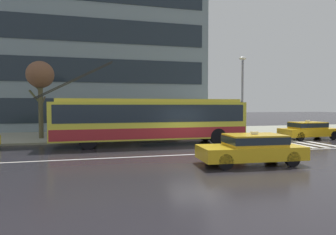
{
  "coord_description": "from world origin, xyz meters",
  "views": [
    {
      "loc": [
        -5.19,
        -15.05,
        2.49
      ],
      "look_at": [
        -0.54,
        3.25,
        1.7
      ],
      "focal_mm": 30.98,
      "sensor_mm": 36.0,
      "label": 1
    }
  ],
  "objects": [
    {
      "name": "taxi_ahead_of_bus",
      "position": [
        10.23,
        3.17,
        0.7
      ],
      "size": [
        4.34,
        1.79,
        1.39
      ],
      "color": "yellow",
      "rests_on": "ground_plane"
    },
    {
      "name": "pedestrian_at_shelter",
      "position": [
        -5.94,
        7.46,
        1.74
      ],
      "size": [
        1.08,
        1.08,
        2.04
      ],
      "color": "#212922",
      "rests_on": "sidewalk_slab"
    },
    {
      "name": "street_tree_bare",
      "position": [
        -8.93,
        7.29,
        4.54
      ],
      "size": [
        1.99,
        2.2,
        5.51
      ],
      "color": "brown",
      "rests_on": "sidewalk_slab"
    },
    {
      "name": "lane_centre_line",
      "position": [
        0.0,
        -1.2,
        0.0
      ],
      "size": [
        72.0,
        0.14,
        0.01
      ],
      "primitive_type": "cube",
      "color": "silver",
      "rests_on": "ground_plane"
    },
    {
      "name": "sidewalk_slab",
      "position": [
        0.0,
        9.58,
        0.07
      ],
      "size": [
        80.0,
        10.0,
        0.14
      ],
      "primitive_type": "cube",
      "color": "gray",
      "rests_on": "ground_plane"
    },
    {
      "name": "crosswalk_stripe_inner_b",
      "position": [
        8.19,
        1.29,
        0.0
      ],
      "size": [
        0.44,
        4.4,
        0.01
      ],
      "primitive_type": "cube",
      "color": "beige",
      "rests_on": "ground_plane"
    },
    {
      "name": "taxi_oncoming_near",
      "position": [
        1.27,
        -4.08,
        0.7
      ],
      "size": [
        4.47,
        2.04,
        1.39
      ],
      "color": "yellow",
      "rests_on": "ground_plane"
    },
    {
      "name": "bus_shelter",
      "position": [
        -3.94,
        6.61,
        1.95
      ],
      "size": [
        4.09,
        1.59,
        2.43
      ],
      "color": "gray",
      "rests_on": "sidewalk_slab"
    },
    {
      "name": "crosswalk_stripe_center",
      "position": [
        7.29,
        1.29,
        0.0
      ],
      "size": [
        0.44,
        4.4,
        0.01
      ],
      "primitive_type": "cube",
      "color": "beige",
      "rests_on": "ground_plane"
    },
    {
      "name": "crosswalk_stripe_edge_near",
      "position": [
        5.49,
        1.29,
        0.0
      ],
      "size": [
        0.44,
        4.4,
        0.01
      ],
      "primitive_type": "cube",
      "color": "beige",
      "rests_on": "ground_plane"
    },
    {
      "name": "street_lamp",
      "position": [
        5.81,
        5.09,
        3.76
      ],
      "size": [
        0.6,
        0.32,
        6.06
      ],
      "color": "gray",
      "rests_on": "sidewalk_slab"
    },
    {
      "name": "ground_plane",
      "position": [
        0.0,
        0.0,
        0.0
      ],
      "size": [
        160.0,
        160.0,
        0.0
      ],
      "primitive_type": "plane",
      "color": "#242126"
    },
    {
      "name": "trolleybus",
      "position": [
        -1.7,
        2.98,
        1.6
      ],
      "size": [
        12.84,
        2.53,
        5.17
      ],
      "color": "gold",
      "rests_on": "ground_plane"
    },
    {
      "name": "crosswalk_stripe_inner_a",
      "position": [
        6.39,
        1.29,
        0.0
      ],
      "size": [
        0.44,
        4.4,
        0.01
      ],
      "primitive_type": "cube",
      "color": "beige",
      "rests_on": "ground_plane"
    },
    {
      "name": "pedestrian_approaching_curb",
      "position": [
        -1.78,
        7.15,
        1.77
      ],
      "size": [
        1.21,
        1.21,
        2.03
      ],
      "color": "#2B2326",
      "rests_on": "sidewalk_slab"
    },
    {
      "name": "crosswalk_stripe_edge_far",
      "position": [
        9.09,
        1.29,
        0.0
      ],
      "size": [
        0.44,
        4.4,
        0.01
      ],
      "primitive_type": "cube",
      "color": "beige",
      "rests_on": "ground_plane"
    },
    {
      "name": "office_tower_corner_left",
      "position": [
        -5.54,
        19.47,
        11.31
      ],
      "size": [
        23.44,
        14.1,
        22.6
      ],
      "color": "gray",
      "rests_on": "ground_plane"
    }
  ]
}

